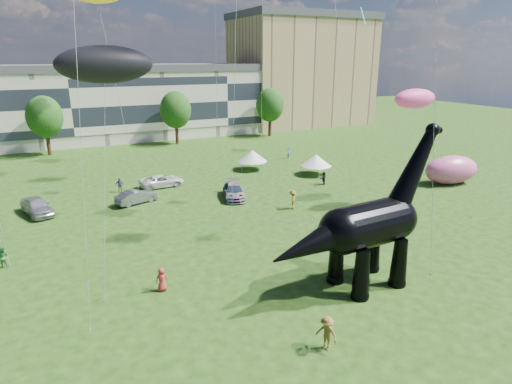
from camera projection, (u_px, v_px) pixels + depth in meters
name	position (u px, v px, depth m)	size (l,w,h in m)	color
ground	(300.00, 313.00, 25.00)	(220.00, 220.00, 0.00)	#16330C
terrace_row	(69.00, 108.00, 72.92)	(78.00, 11.00, 12.00)	beige
apartment_block	(301.00, 73.00, 94.14)	(28.00, 18.00, 22.00)	tan
tree_mid_left	(44.00, 114.00, 63.44)	(5.20, 5.20, 9.44)	#382314
tree_mid_right	(175.00, 107.00, 71.84)	(5.20, 5.20, 9.44)	#382314
tree_far_right	(270.00, 102.00, 79.40)	(5.20, 5.20, 9.44)	#382314
dinosaur_sculpture	(364.00, 228.00, 26.81)	(13.02, 3.74, 10.63)	black
car_silver	(37.00, 206.00, 40.35)	(1.98, 4.91, 1.67)	#B2B2B7
car_grey	(136.00, 197.00, 43.53)	(1.48, 4.26, 1.40)	slate
car_white	(162.00, 181.00, 49.11)	(2.31, 5.00, 1.39)	silver
car_dark	(234.00, 191.00, 45.16)	(2.07, 5.08, 1.48)	#595960
gazebo_near	(316.00, 160.00, 53.88)	(4.97, 4.97, 2.63)	white
gazebo_far	(252.00, 156.00, 56.21)	(5.04, 5.04, 2.65)	silver
inflatable_pink	(451.00, 170.00, 50.05)	(6.75, 3.37, 3.37)	#D65393
visitors	(185.00, 225.00, 35.70)	(47.72, 39.13, 1.89)	#AA2E2A
kites	(64.00, 18.00, 31.65)	(63.97, 44.56, 28.61)	red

